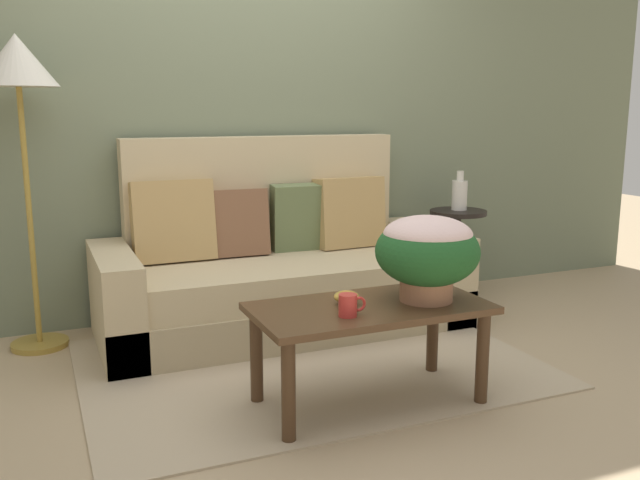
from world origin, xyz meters
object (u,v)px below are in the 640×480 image
object	(u,v)px
couch	(279,271)
potted_plant	(427,250)
snack_bowl	(347,297)
floor_lamp	(18,82)
coffee_mug	(349,305)
coffee_table	(370,321)
table_vase	(460,194)
side_table	(457,238)

from	to	relation	value
couch	potted_plant	distance (m)	1.31
snack_bowl	potted_plant	bearing A→B (deg)	-12.24
floor_lamp	potted_plant	world-z (taller)	floor_lamp
couch	coffee_mug	world-z (taller)	couch
coffee_table	snack_bowl	size ratio (longest dim) A/B	9.17
coffee_table	floor_lamp	distance (m)	2.16
coffee_table	potted_plant	size ratio (longest dim) A/B	2.24
floor_lamp	table_vase	size ratio (longest dim) A/B	6.29
couch	table_vase	size ratio (longest dim) A/B	7.99
potted_plant	coffee_mug	world-z (taller)	potted_plant
side_table	table_vase	world-z (taller)	table_vase
coffee_table	table_vase	world-z (taller)	table_vase
side_table	potted_plant	world-z (taller)	potted_plant
side_table	table_vase	xyz separation A→B (m)	(0.01, 0.01, 0.30)
snack_bowl	table_vase	bearing A→B (deg)	41.36
side_table	potted_plant	size ratio (longest dim) A/B	1.33
side_table	coffee_mug	bearing A→B (deg)	-136.59
snack_bowl	coffee_table	bearing A→B (deg)	-24.69
coffee_mug	table_vase	world-z (taller)	table_vase
coffee_table	snack_bowl	distance (m)	0.15
coffee_mug	floor_lamp	bearing A→B (deg)	128.67
coffee_table	potted_plant	world-z (taller)	potted_plant
table_vase	coffee_mug	bearing A→B (deg)	-136.59
snack_bowl	couch	bearing A→B (deg)	85.05
couch	floor_lamp	size ratio (longest dim) A/B	1.27
potted_plant	table_vase	bearing A→B (deg)	51.02
potted_plant	coffee_mug	bearing A→B (deg)	-169.43
coffee_table	side_table	bearing A→B (deg)	44.19
side_table	coffee_table	bearing A→B (deg)	-135.81
floor_lamp	potted_plant	size ratio (longest dim) A/B	3.63
side_table	coffee_mug	distance (m)	2.05
couch	snack_bowl	distance (m)	1.17
coffee_table	potted_plant	bearing A→B (deg)	-7.46
floor_lamp	table_vase	world-z (taller)	floor_lamp
couch	coffee_table	distance (m)	1.20
side_table	floor_lamp	distance (m)	2.84
side_table	snack_bowl	bearing A→B (deg)	-138.66
coffee_table	coffee_mug	distance (m)	0.22
side_table	couch	bearing A→B (deg)	-175.88
floor_lamp	snack_bowl	xyz separation A→B (m)	(1.24, -1.31, -0.93)
potted_plant	coffee_table	bearing A→B (deg)	172.54
coffee_table	floor_lamp	size ratio (longest dim) A/B	0.62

